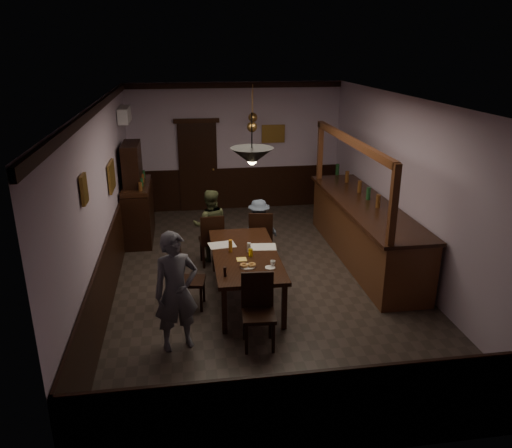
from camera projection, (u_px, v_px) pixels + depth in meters
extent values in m
cube|color=#2D2621|center=(262.00, 278.00, 8.60)|extent=(5.00, 8.00, 0.01)
cube|color=white|center=(263.00, 100.00, 7.58)|extent=(5.00, 8.00, 0.01)
cube|color=#B6A0BA|center=(235.00, 147.00, 11.81)|extent=(5.00, 0.01, 3.00)
cube|color=#B6A0BA|center=(336.00, 323.00, 4.37)|extent=(5.00, 0.01, 3.00)
cube|color=#B6A0BA|center=(104.00, 202.00, 7.74)|extent=(0.01, 8.00, 3.00)
cube|color=#B6A0BA|center=(408.00, 188.00, 8.44)|extent=(0.01, 8.00, 3.00)
cube|color=black|center=(245.00, 255.00, 7.74)|extent=(1.01, 2.20, 0.06)
cube|color=black|center=(224.00, 311.00, 6.86)|extent=(0.07, 0.07, 0.69)
cube|color=black|center=(284.00, 307.00, 6.97)|extent=(0.07, 0.07, 0.69)
cube|color=black|center=(214.00, 253.00, 8.76)|extent=(0.07, 0.07, 0.69)
cube|color=black|center=(262.00, 250.00, 8.87)|extent=(0.07, 0.07, 0.69)
cube|color=black|center=(211.00, 241.00, 9.02)|extent=(0.45, 0.45, 0.05)
cube|color=black|center=(213.00, 230.00, 8.76)|extent=(0.42, 0.07, 0.50)
cube|color=black|center=(220.00, 248.00, 9.30)|extent=(0.04, 0.04, 0.43)
cube|color=black|center=(201.00, 250.00, 9.22)|extent=(0.04, 0.04, 0.43)
cube|color=black|center=(223.00, 255.00, 8.98)|extent=(0.04, 0.04, 0.43)
cube|color=black|center=(204.00, 257.00, 8.91)|extent=(0.04, 0.04, 0.43)
cube|color=black|center=(260.00, 238.00, 9.14)|extent=(0.49, 0.49, 0.05)
cube|color=black|center=(261.00, 227.00, 8.86)|extent=(0.43, 0.10, 0.51)
cube|color=black|center=(270.00, 246.00, 9.39)|extent=(0.04, 0.04, 0.44)
cube|color=black|center=(251.00, 246.00, 9.39)|extent=(0.04, 0.04, 0.44)
cube|color=black|center=(270.00, 253.00, 9.06)|extent=(0.04, 0.04, 0.44)
cube|color=black|center=(251.00, 253.00, 9.06)|extent=(0.04, 0.04, 0.44)
cube|color=black|center=(259.00, 315.00, 6.52)|extent=(0.46, 0.46, 0.05)
cube|color=black|center=(257.00, 290.00, 6.61)|extent=(0.43, 0.07, 0.51)
cube|color=black|center=(246.00, 339.00, 6.43)|extent=(0.04, 0.04, 0.44)
cube|color=black|center=(273.00, 338.00, 6.46)|extent=(0.04, 0.04, 0.44)
cube|color=black|center=(245.00, 325.00, 6.75)|extent=(0.04, 0.04, 0.44)
cube|color=black|center=(270.00, 324.00, 6.78)|extent=(0.04, 0.04, 0.44)
cube|color=black|center=(191.00, 281.00, 7.53)|extent=(0.46, 0.46, 0.05)
cube|color=black|center=(178.00, 266.00, 7.45)|extent=(0.11, 0.40, 0.48)
cube|color=black|center=(201.00, 300.00, 7.45)|extent=(0.04, 0.04, 0.41)
cube|color=black|center=(204.00, 290.00, 7.76)|extent=(0.04, 0.04, 0.41)
cube|color=black|center=(180.00, 299.00, 7.46)|extent=(0.04, 0.04, 0.41)
cube|color=black|center=(183.00, 289.00, 7.77)|extent=(0.04, 0.04, 0.41)
imported|color=#5A5B67|center=(176.00, 292.00, 6.40)|extent=(0.68, 0.54, 1.62)
imported|color=#43492C|center=(210.00, 225.00, 9.13)|extent=(0.68, 0.54, 1.35)
imported|color=#4E5B70|center=(259.00, 229.00, 9.29)|extent=(0.79, 0.55, 1.12)
cube|color=silver|center=(222.00, 245.00, 8.03)|extent=(0.46, 0.35, 0.01)
cube|color=silver|center=(263.00, 247.00, 7.95)|extent=(0.45, 0.34, 0.01)
cube|color=#FFD75D|center=(242.00, 259.00, 7.50)|extent=(0.15, 0.15, 0.00)
cylinder|color=white|center=(270.00, 268.00, 7.22)|extent=(0.15, 0.15, 0.01)
imported|color=white|center=(273.00, 263.00, 7.26)|extent=(0.08, 0.08, 0.07)
cylinder|color=white|center=(248.00, 267.00, 7.24)|extent=(0.22, 0.22, 0.01)
torus|color=#C68C47|center=(244.00, 265.00, 7.23)|extent=(0.13, 0.13, 0.04)
torus|color=#C68C47|center=(252.00, 265.00, 7.24)|extent=(0.13, 0.13, 0.04)
cylinder|color=yellow|center=(251.00, 253.00, 7.60)|extent=(0.07, 0.07, 0.12)
cylinder|color=#BF721E|center=(230.00, 246.00, 7.74)|extent=(0.06, 0.06, 0.20)
cylinder|color=silver|center=(249.00, 247.00, 7.76)|extent=(0.06, 0.06, 0.15)
cylinder|color=black|center=(225.00, 272.00, 6.94)|extent=(0.04, 0.04, 0.14)
cube|color=black|center=(139.00, 213.00, 10.20)|extent=(0.54, 1.50, 1.07)
cube|color=black|center=(136.00, 186.00, 10.00)|extent=(0.51, 1.45, 0.09)
cube|color=black|center=(132.00, 165.00, 9.85)|extent=(0.32, 0.96, 0.86)
cube|color=#472513|center=(364.00, 232.00, 9.22)|extent=(0.86, 4.00, 1.05)
cube|color=black|center=(365.00, 204.00, 9.03)|extent=(0.95, 4.09, 0.06)
cube|color=#472513|center=(350.00, 141.00, 8.59)|extent=(0.10, 3.90, 0.12)
cube|color=#472513|center=(392.00, 206.00, 7.01)|extent=(0.10, 0.10, 1.24)
cube|color=#472513|center=(319.00, 151.00, 10.55)|extent=(0.10, 0.10, 1.24)
cube|color=black|center=(198.00, 168.00, 11.79)|extent=(0.90, 0.06, 2.10)
cube|color=white|center=(124.00, 115.00, 10.13)|extent=(0.20, 0.85, 0.30)
cube|color=olive|center=(84.00, 189.00, 6.03)|extent=(0.04, 0.28, 0.36)
cube|color=olive|center=(112.00, 176.00, 8.42)|extent=(0.04, 0.62, 0.48)
cube|color=olive|center=(273.00, 134.00, 11.79)|extent=(0.55, 0.04, 0.42)
cylinder|color=black|center=(252.00, 135.00, 6.31)|extent=(0.02, 0.02, 0.55)
cone|color=black|center=(252.00, 156.00, 6.40)|extent=(0.56, 0.56, 0.22)
sphere|color=#FFD88C|center=(252.00, 160.00, 6.42)|extent=(0.12, 0.12, 0.12)
cylinder|color=#BF8C3F|center=(252.00, 108.00, 9.48)|extent=(0.02, 0.02, 0.70)
cone|color=#BF8C3F|center=(252.00, 127.00, 9.59)|extent=(0.20, 0.20, 0.22)
sphere|color=#FFD88C|center=(252.00, 129.00, 9.61)|extent=(0.12, 0.12, 0.12)
cylinder|color=#BF8C3F|center=(253.00, 101.00, 10.69)|extent=(0.02, 0.02, 0.70)
cone|color=#BF8C3F|center=(253.00, 117.00, 10.81)|extent=(0.20, 0.20, 0.22)
sphere|color=#FFD88C|center=(253.00, 120.00, 10.83)|extent=(0.12, 0.12, 0.12)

